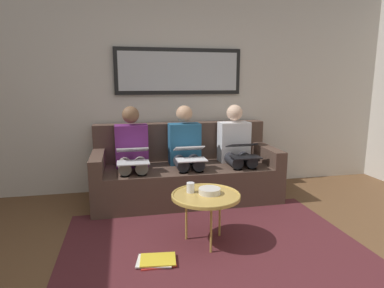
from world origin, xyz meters
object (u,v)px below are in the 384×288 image
(cup, at_px, (190,188))
(bowl, at_px, (210,191))
(person_middle, at_px, (186,150))
(person_left, at_px, (236,148))
(person_right, at_px, (132,153))
(laptop_silver, at_px, (133,155))
(coffee_table, at_px, (206,196))
(magazine_stack, at_px, (157,261))
(framed_mirror, at_px, (179,71))
(couch, at_px, (185,172))
(laptop_black, at_px, (243,150))
(laptop_white, at_px, (190,153))

(cup, height_order, bowl, cup)
(person_middle, bearing_deg, person_left, 180.00)
(person_right, height_order, laptop_silver, person_right)
(coffee_table, relative_size, magazine_stack, 1.82)
(coffee_table, bearing_deg, framed_mirror, -91.65)
(person_middle, bearing_deg, couch, -90.00)
(person_left, distance_m, laptop_silver, 1.30)
(couch, xyz_separation_m, cup, (0.17, 1.13, 0.18))
(laptop_black, height_order, person_right, person_right)
(laptop_black, xyz_separation_m, person_right, (1.28, -0.24, -0.02))
(couch, bearing_deg, framed_mirror, -90.00)
(framed_mirror, height_order, bowl, framed_mirror)
(framed_mirror, xyz_separation_m, cup, (0.17, 1.52, -1.05))
(cup, height_order, magazine_stack, cup)
(laptop_black, relative_size, person_right, 0.31)
(couch, distance_m, cup, 1.16)
(laptop_black, bearing_deg, couch, -25.82)
(person_middle, bearing_deg, person_right, 0.00)
(cup, bearing_deg, laptop_silver, -60.15)
(person_middle, bearing_deg, laptop_white, 90.00)
(couch, distance_m, laptop_silver, 0.78)
(person_middle, relative_size, laptop_silver, 3.12)
(bowl, bearing_deg, magazine_stack, 28.01)
(couch, xyz_separation_m, person_right, (0.64, 0.07, 0.30))
(person_left, relative_size, magazine_stack, 3.41)
(laptop_black, bearing_deg, person_left, -90.00)
(person_right, bearing_deg, cup, 114.04)
(bowl, height_order, magazine_stack, bowl)
(laptop_black, relative_size, person_middle, 0.31)
(couch, distance_m, magazine_stack, 1.58)
(person_right, bearing_deg, person_middle, 180.00)
(laptop_black, height_order, person_middle, person_middle)
(person_left, relative_size, person_middle, 1.00)
(cup, distance_m, magazine_stack, 0.68)
(laptop_white, bearing_deg, cup, 78.58)
(framed_mirror, height_order, coffee_table, framed_mirror)
(bowl, height_order, laptop_black, laptop_black)
(couch, relative_size, magazine_stack, 6.59)
(person_middle, xyz_separation_m, person_right, (0.64, 0.00, 0.00))
(laptop_black, xyz_separation_m, magazine_stack, (1.15, 1.16, -0.61))
(framed_mirror, distance_m, laptop_white, 1.16)
(cup, bearing_deg, laptop_white, -101.42)
(coffee_table, relative_size, laptop_silver, 1.66)
(couch, height_order, cup, couch)
(person_left, xyz_separation_m, laptop_white, (0.64, 0.24, 0.01))
(framed_mirror, relative_size, person_middle, 1.44)
(person_left, bearing_deg, person_middle, 0.00)
(person_right, bearing_deg, person_left, 180.00)
(couch, bearing_deg, laptop_silver, 25.51)
(framed_mirror, bearing_deg, cup, 83.77)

